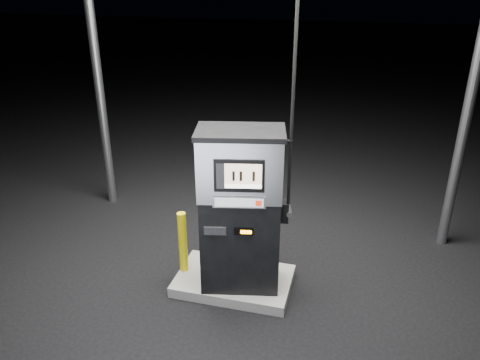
# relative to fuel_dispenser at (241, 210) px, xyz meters

# --- Properties ---
(ground) EXTENTS (80.00, 80.00, 0.00)m
(ground) POSITION_rel_fuel_dispenser_xyz_m (-0.13, 0.10, -1.28)
(ground) COLOR black
(ground) RESTS_ON ground
(pump_island) EXTENTS (1.60, 1.00, 0.15)m
(pump_island) POSITION_rel_fuel_dispenser_xyz_m (-0.13, 0.10, -1.21)
(pump_island) COLOR gray
(pump_island) RESTS_ON ground
(fuel_dispenser) EXTENTS (1.27, 0.86, 4.57)m
(fuel_dispenser) POSITION_rel_fuel_dispenser_xyz_m (0.00, 0.00, 0.00)
(fuel_dispenser) COLOR black
(fuel_dispenser) RESTS_ON pump_island
(bollard_left) EXTENTS (0.13, 0.13, 0.91)m
(bollard_left) POSITION_rel_fuel_dispenser_xyz_m (-0.87, 0.09, -0.67)
(bollard_left) COLOR yellow
(bollard_left) RESTS_ON pump_island
(bollard_right) EXTENTS (0.13, 0.13, 0.97)m
(bollard_right) POSITION_rel_fuel_dispenser_xyz_m (0.42, 0.01, -0.65)
(bollard_right) COLOR yellow
(bollard_right) RESTS_ON pump_island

